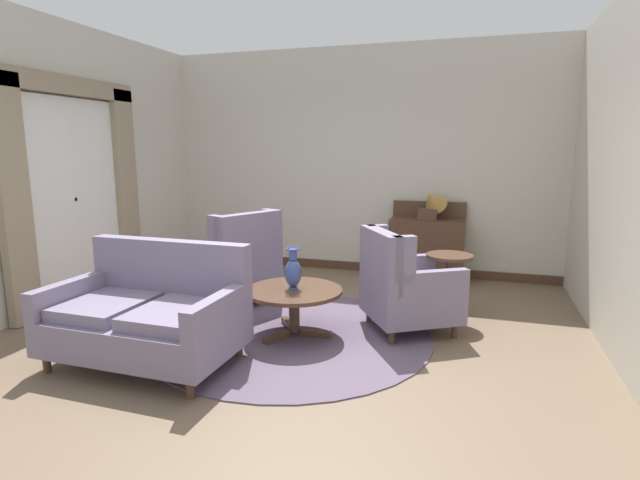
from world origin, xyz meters
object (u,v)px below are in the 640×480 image
object	(u,v)px
porcelain_vase	(293,271)
armchair_near_window	(404,287)
coffee_table	(294,297)
side_table	(448,281)
settee	(149,315)
armchair_far_left	(236,265)
gramophone	(431,203)
sideboard	(427,245)

from	to	relation	value
porcelain_vase	armchair_near_window	distance (m)	1.08
coffee_table	side_table	world-z (taller)	side_table
porcelain_vase	side_table	bearing A→B (deg)	33.02
settee	armchair_far_left	world-z (taller)	armchair_far_left
side_table	gramophone	distance (m)	1.62
side_table	sideboard	bearing A→B (deg)	103.39
armchair_near_window	settee	bearing A→B (deg)	93.18
coffee_table	sideboard	bearing A→B (deg)	67.88
armchair_near_window	gramophone	world-z (taller)	gramophone
armchair_near_window	gramophone	size ratio (longest dim) A/B	2.26
coffee_table	settee	distance (m)	1.29
side_table	sideboard	size ratio (longest dim) A/B	0.66
armchair_near_window	armchair_far_left	world-z (taller)	armchair_far_left
coffee_table	armchair_far_left	xyz separation A→B (m)	(-0.97, 0.72, 0.07)
porcelain_vase	armchair_far_left	distance (m)	1.22
coffee_table	settee	size ratio (longest dim) A/B	0.60
sideboard	side_table	bearing A→B (deg)	-76.61
settee	armchair_near_window	xyz separation A→B (m)	(1.89, 1.33, 0.03)
settee	armchair_near_window	world-z (taller)	armchair_near_window
settee	armchair_near_window	size ratio (longest dim) A/B	1.42
armchair_near_window	side_table	xyz separation A→B (m)	(0.39, 0.44, -0.02)
settee	sideboard	size ratio (longest dim) A/B	1.45
sideboard	porcelain_vase	bearing A→B (deg)	-112.15
porcelain_vase	gramophone	world-z (taller)	gramophone
porcelain_vase	armchair_far_left	xyz separation A→B (m)	(-0.96, 0.73, -0.18)
armchair_far_left	armchair_near_window	bearing A→B (deg)	106.26
armchair_far_left	sideboard	size ratio (longest dim) A/B	1.06
porcelain_vase	settee	bearing A→B (deg)	-136.27
coffee_table	sideboard	world-z (taller)	sideboard
porcelain_vase	settee	size ratio (longest dim) A/B	0.26
settee	side_table	size ratio (longest dim) A/B	2.19
settee	gramophone	bearing A→B (deg)	59.58
porcelain_vase	armchair_near_window	xyz separation A→B (m)	(0.96, 0.44, -0.19)
armchair_far_left	side_table	xyz separation A→B (m)	(2.31, 0.15, -0.03)
settee	armchair_near_window	bearing A→B (deg)	35.94
coffee_table	armchair_far_left	distance (m)	1.21
gramophone	porcelain_vase	bearing A→B (deg)	-113.80
coffee_table	gramophone	xyz separation A→B (m)	(1.02, 2.32, 0.67)
coffee_table	porcelain_vase	distance (m)	0.25
armchair_far_left	side_table	size ratio (longest dim) A/B	1.60
armchair_far_left	side_table	bearing A→B (deg)	118.44
armchair_far_left	side_table	world-z (taller)	armchair_far_left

